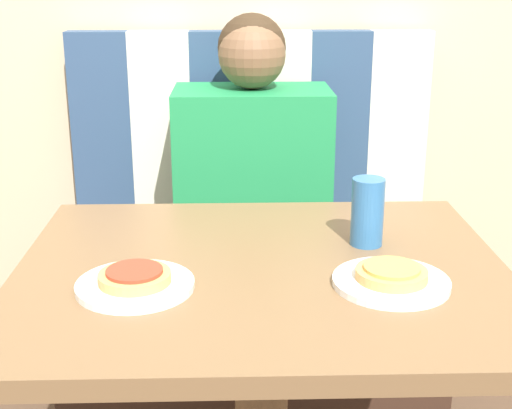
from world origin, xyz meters
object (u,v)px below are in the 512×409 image
(pizza_left, at_px, (135,276))
(pizza_right, at_px, (392,273))
(person, at_px, (252,160))
(plate_right, at_px, (391,282))
(drinking_cup, at_px, (367,212))
(plate_left, at_px, (135,285))

(pizza_left, height_order, pizza_right, same)
(person, distance_m, pizza_right, 0.80)
(plate_right, xyz_separation_m, drinking_cup, (-0.01, 0.19, 0.06))
(plate_left, relative_size, pizza_left, 1.63)
(person, bearing_deg, plate_right, -74.58)
(person, height_order, pizza_left, person)
(plate_right, bearing_deg, person, 105.42)
(plate_right, xyz_separation_m, pizza_right, (0.00, 0.00, 0.02))
(pizza_right, bearing_deg, drinking_cup, 92.63)
(person, bearing_deg, drinking_cup, -70.71)
(plate_right, height_order, pizza_right, pizza_right)
(pizza_left, height_order, drinking_cup, drinking_cup)
(plate_left, height_order, drinking_cup, drinking_cup)
(pizza_left, bearing_deg, drinking_cup, 24.32)
(plate_left, bearing_deg, pizza_left, 0.00)
(pizza_left, xyz_separation_m, pizza_right, (0.42, 0.00, 0.00))
(pizza_left, bearing_deg, pizza_right, 0.00)
(pizza_left, bearing_deg, plate_right, 0.00)
(pizza_right, bearing_deg, plate_right, 0.00)
(pizza_left, bearing_deg, plate_left, 0.00)
(plate_right, height_order, drinking_cup, drinking_cup)
(plate_right, bearing_deg, drinking_cup, 92.63)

